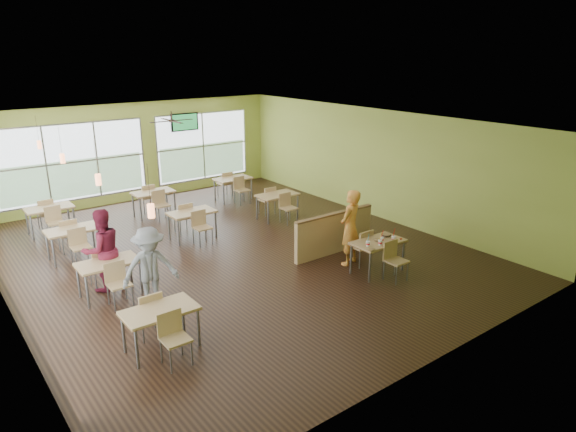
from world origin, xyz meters
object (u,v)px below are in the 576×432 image
at_px(main_table, 378,246).
at_px(half_wall_divider, 334,233).
at_px(man_plaid, 350,228).
at_px(food_basket, 386,235).

height_order(main_table, half_wall_divider, half_wall_divider).
relative_size(half_wall_divider, man_plaid, 1.34).
bearing_deg(food_basket, half_wall_divider, 105.52).
relative_size(man_plaid, food_basket, 7.68).
bearing_deg(food_basket, man_plaid, 130.52).
relative_size(main_table, half_wall_divider, 0.63).
bearing_deg(man_plaid, main_table, 83.42).
xyz_separation_m(half_wall_divider, man_plaid, (-0.16, -0.71, 0.37)).
relative_size(half_wall_divider, food_basket, 10.27).
height_order(main_table, food_basket, main_table).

